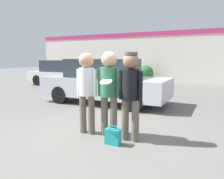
# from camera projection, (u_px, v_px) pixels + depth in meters

# --- Properties ---
(ground_plane) EXTENTS (56.00, 56.00, 0.00)m
(ground_plane) POSITION_uv_depth(u_px,v_px,m) (102.00, 134.00, 4.82)
(ground_plane) COLOR #66635E
(storefront_building) EXTENTS (24.00, 0.22, 3.49)m
(storefront_building) POSITION_uv_depth(u_px,v_px,m) (184.00, 56.00, 14.64)
(storefront_building) COLOR silver
(storefront_building) RESTS_ON ground
(person_left) EXTENTS (0.50, 0.33, 1.78)m
(person_left) POSITION_uv_depth(u_px,v_px,m) (87.00, 86.00, 4.76)
(person_left) COLOR #665B4C
(person_left) RESTS_ON ground
(person_middle_with_frisbee) EXTENTS (0.54, 0.56, 1.80)m
(person_middle_with_frisbee) POSITION_uv_depth(u_px,v_px,m) (109.00, 86.00, 4.59)
(person_middle_with_frisbee) COLOR #665B4C
(person_middle_with_frisbee) RESTS_ON ground
(person_right) EXTENTS (0.49, 0.32, 1.78)m
(person_right) POSITION_uv_depth(u_px,v_px,m) (131.00, 88.00, 4.31)
(person_right) COLOR #665B4C
(person_right) RESTS_ON ground
(parked_car_near) EXTENTS (4.66, 1.90, 1.63)m
(parked_car_near) POSITION_uv_depth(u_px,v_px,m) (105.00, 81.00, 8.09)
(parked_car_near) COLOR #B7BABF
(parked_car_near) RESTS_ON ground
(parked_car_far) EXTENTS (4.32, 1.85, 1.51)m
(parked_car_far) POSITION_uv_depth(u_px,v_px,m) (63.00, 73.00, 13.36)
(parked_car_far) COLOR silver
(parked_car_far) RESTS_ON ground
(shrub) EXTENTS (1.16, 1.16, 1.16)m
(shrub) POSITION_uv_depth(u_px,v_px,m) (145.00, 73.00, 15.19)
(shrub) COLOR #2D6B33
(shrub) RESTS_ON ground
(handbag) EXTENTS (0.30, 0.23, 0.35)m
(handbag) POSITION_uv_depth(u_px,v_px,m) (113.00, 136.00, 4.23)
(handbag) COLOR teal
(handbag) RESTS_ON ground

